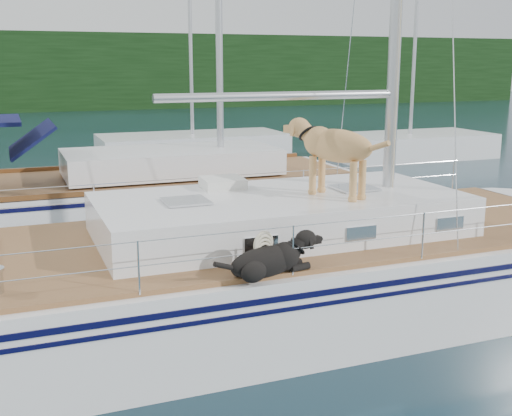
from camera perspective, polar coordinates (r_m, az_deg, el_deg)
name	(u,v)px	position (r m, az deg, el deg)	size (l,w,h in m)	color
ground	(229,321)	(9.45, -2.42, -10.00)	(120.00, 120.00, 0.00)	black
tree_line	(39,72)	(53.33, -18.70, 11.40)	(90.00, 3.00, 6.00)	black
shore_bank	(41,102)	(54.61, -18.58, 8.90)	(92.00, 1.00, 1.20)	#595147
main_sailboat	(236,275)	(9.23, -1.83, -6.01)	(12.00, 3.92, 14.01)	white
neighbor_sailboat	(125,200)	(14.86, -11.54, 0.73)	(11.00, 3.50, 13.30)	white
bg_boat_center	(193,147)	(25.39, -5.64, 5.45)	(7.20, 3.00, 11.65)	white
bg_boat_east	(409,146)	(26.10, 13.48, 5.37)	(6.40, 3.00, 11.65)	white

